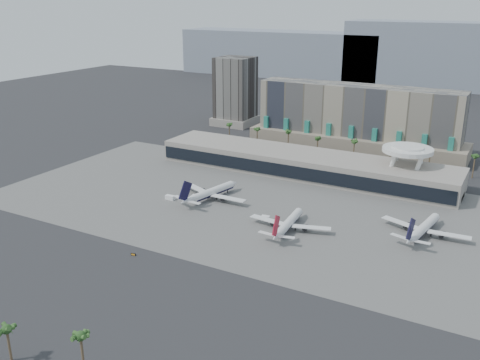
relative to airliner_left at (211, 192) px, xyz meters
The scene contains 16 objects.
ground 56.11m from the airliner_left, 63.81° to the right, with size 900.00×900.00×0.00m, color #232326.
apron_pad 25.42m from the airliner_left, 10.89° to the left, with size 260.00×130.00×0.06m, color #5B5B59.
mountain_ridge 423.85m from the airliner_left, 82.86° to the left, with size 680.00×60.00×70.00m.
hotel 129.61m from the airliner_left, 74.38° to the left, with size 140.00×30.00×42.00m.
office_tower 166.56m from the airliner_left, 115.14° to the left, with size 30.00×30.00×52.00m.
terminal 64.58m from the airliner_left, 67.47° to the left, with size 170.00×32.50×14.50m.
saucer_structure 104.40m from the airliner_left, 39.52° to the left, with size 26.00×26.00×21.89m.
palm_row 100.16m from the airliner_left, 71.49° to the left, with size 157.80×2.80×13.10m.
airliner_left is the anchor object (origin of this frame).
airliner_centre 51.33m from the airliner_left, 17.67° to the right, with size 36.58×37.78×13.04m.
airliner_right 101.03m from the airliner_left, ahead, with size 37.85×39.22×13.59m.
service_vehicle_a 20.41m from the airliner_left, 148.65° to the right, with size 4.57×2.23×2.23m, color white.
service_vehicle_b 37.04m from the airliner_left, 16.55° to the right, with size 3.78×2.16×1.94m, color white.
taxiway_sign 67.12m from the airliner_left, 84.83° to the right, with size 2.10×0.60×0.95m.
near_palm_a 133.93m from the airliner_left, 82.45° to the right, with size 6.00×6.00×11.47m.
near_palm_b 133.58m from the airliner_left, 72.70° to the right, with size 6.00×6.00×13.57m.
Camera 1 is at (107.75, -159.90, 95.02)m, focal length 40.00 mm.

